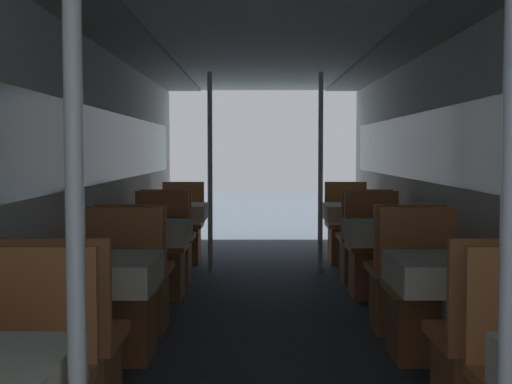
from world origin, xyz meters
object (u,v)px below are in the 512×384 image
Objects in this scene: dining_table_left_3 at (176,215)px; dining_table_right_3 at (355,215)px; chair_left_near_2 at (137,291)px; chair_left_far_3 at (182,238)px; chair_right_near_2 at (403,291)px; chair_left_near_3 at (169,254)px; dining_table_left_2 at (149,237)px; chair_right_far_2 at (375,264)px; dining_table_right_2 at (388,237)px; support_pole_left_3 at (210,173)px; chair_right_far_1 at (425,312)px; chair_left_far_2 at (160,264)px; support_pole_right_0 at (510,239)px; chair_right_far_3 at (348,238)px; chair_left_far_1 at (119,312)px; dining_table_left_1 at (97,279)px; support_pole_left_0 at (76,239)px; chair_right_near_1 at (488,374)px; support_pole_right_3 at (321,173)px; chair_left_near_1 at (67,373)px; dining_table_right_1 at (452,279)px; chair_right_near_3 at (364,254)px.

dining_table_left_3 is 1.88m from dining_table_right_3.
chair_left_near_2 is at bearing -127.50° from dining_table_right_3.
chair_left_far_3 is 3.58m from chair_right_near_2.
chair_left_far_3 is at bearing 90.00° from chair_left_near_3.
dining_table_left_2 is 2.00m from chair_right_far_2.
dining_table_right_3 is at bearing 90.00° from dining_table_right_2.
dining_table_right_2 is 0.78× the size of chair_right_far_2.
support_pole_left_3 is 2.28× the size of chair_right_far_1.
chair_left_far_2 is 1.88m from chair_right_far_2.
chair_left_far_2 reaches higher than dining_table_right_2.
support_pole_right_0 reaches higher than chair_right_near_2.
chair_left_far_1 is at bearing 63.04° from chair_right_far_3.
dining_table_left_1 is 0.78× the size of chair_left_near_3.
chair_right_far_2 is at bearing -180.00° from chair_left_far_2.
support_pole_right_0 is at bearing -50.63° from dining_table_left_1.
chair_left_far_2 is at bearing 109.43° from support_pole_right_0.
support_pole_left_3 is 1.80m from chair_right_far_3.
chair_left_near_2 is 1.28× the size of dining_table_right_2.
dining_table_left_1 is 0.78× the size of chair_right_far_1.
dining_table_left_3 is 0.78× the size of chair_right_far_1.
support_pole_left_0 is 2.28× the size of chair_right_far_1.
chair_right_far_1 is (1.51, -3.09, -0.76)m from support_pole_left_3.
dining_table_left_1 is 0.78× the size of chair_right_near_1.
dining_table_right_3 is at bearing -0.00° from support_pole_left_3.
dining_table_left_3 is 1.58m from support_pole_right_3.
chair_left_far_2 is 0.64m from chair_left_near_3.
chair_left_near_1 is 2.00m from dining_table_right_1.
chair_left_far_3 is 4.14m from chair_right_far_1.
support_pole_left_0 is at bearing 180.00° from support_pole_right_0.
chair_right_near_2 is 1.00× the size of chair_right_far_2.
chair_left_near_3 is (0.00, 3.69, 0.00)m from chair_left_near_1.
chair_right_far_3 is at bearing 90.00° from chair_right_near_3.
chair_left_near_1 is 1.88m from chair_right_near_1.
dining_table_right_1 is at bearing 78.87° from support_pole_right_0.
support_pole_right_0 is at bearing -95.62° from dining_table_right_2.
chair_left_near_2 is 0.44× the size of support_pole_right_0.
chair_right_near_1 is (1.88, -0.60, -0.32)m from dining_table_left_1.
chair_right_near_2 is 1.00× the size of chair_right_far_3.
chair_right_far_2 is (0.00, 3.05, 0.00)m from chair_right_near_1.
chair_right_near_2 is (0.00, 1.84, 0.00)m from chair_right_near_1.
support_pole_right_0 is 2.28× the size of chair_right_near_2.
dining_table_left_2 and dining_table_right_1 have the same top height.
dining_table_left_1 is at bearing 180.00° from dining_table_right_1.
chair_left_far_1 is 3.63m from dining_table_right_3.
chair_right_far_2 is at bearing 90.00° from chair_right_near_1.
support_pole_right_3 is at bearing -73.73° from chair_right_far_2.
dining_table_right_3 is (0.00, 2.44, 0.32)m from chair_right_near_2.
support_pole_right_0 is at bearing 121.75° from chair_left_far_1.
chair_left_near_3 is at bearing -52.97° from chair_right_far_1.
chair_left_near_3 is at bearing 90.00° from chair_left_near_1.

